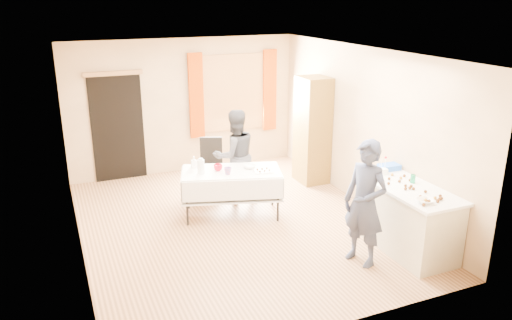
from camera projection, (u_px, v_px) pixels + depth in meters
name	position (u px, v px, depth m)	size (l,w,h in m)	color
floor	(236.00, 224.00, 7.70)	(4.50, 5.50, 0.02)	#9E7047
ceiling	(233.00, 52.00, 6.87)	(4.50, 5.50, 0.02)	white
wall_back	(184.00, 106.00, 9.70)	(4.50, 0.02, 2.60)	tan
wall_front	(334.00, 216.00, 4.88)	(4.50, 0.02, 2.60)	tan
wall_left	(71.00, 162.00, 6.45)	(0.02, 5.50, 2.60)	tan
wall_right	(364.00, 128.00, 8.12)	(0.02, 5.50, 2.60)	tan
window_frame	(233.00, 93.00, 9.97)	(1.32, 0.06, 1.52)	olive
window_pane	(233.00, 93.00, 9.96)	(1.20, 0.02, 1.40)	white
curtain_left	(196.00, 96.00, 9.64)	(0.28, 0.06, 1.65)	#A03400
curtain_right	(270.00, 90.00, 10.22)	(0.28, 0.06, 1.65)	#A03400
doorway	(118.00, 128.00, 9.28)	(0.95, 0.04, 2.00)	black
door_lintel	(113.00, 73.00, 8.94)	(1.05, 0.06, 0.08)	olive
cabinet	(312.00, 130.00, 9.19)	(0.50, 0.60, 1.97)	brown
counter	(406.00, 218.00, 6.83)	(0.73, 1.55, 0.91)	#BCB599
party_table	(232.00, 189.00, 7.88)	(1.72, 1.21, 0.75)	black
chair	(212.00, 176.00, 8.89)	(0.51, 0.51, 0.97)	black
girl	(365.00, 203.00, 6.35)	(0.58, 0.71, 1.67)	#212740
woman	(235.00, 156.00, 8.38)	(0.79, 0.63, 1.58)	black
soda_can	(413.00, 179.00, 6.81)	(0.07, 0.07, 0.12)	#178953
mixing_bowl	(425.00, 201.00, 6.17)	(0.24, 0.24, 0.05)	white
foam_block	(382.00, 171.00, 7.16)	(0.15, 0.10, 0.08)	white
blue_basket	(389.00, 167.00, 7.34)	(0.30, 0.20, 0.08)	blue
pitcher	(201.00, 167.00, 7.63)	(0.11, 0.11, 0.22)	silver
cup_red	(218.00, 167.00, 7.77)	(0.15, 0.15, 0.11)	#B10115
cup_rainbow	(228.00, 171.00, 7.61)	(0.14, 0.14, 0.11)	red
small_bowl	(250.00, 167.00, 7.88)	(0.25, 0.25, 0.06)	white
pastry_tray	(263.00, 171.00, 7.72)	(0.28, 0.20, 0.02)	white
bottle	(194.00, 162.00, 7.89)	(0.08, 0.09, 0.19)	white
cake_balls	(411.00, 188.00, 6.59)	(0.50, 1.08, 0.04)	#3F2314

